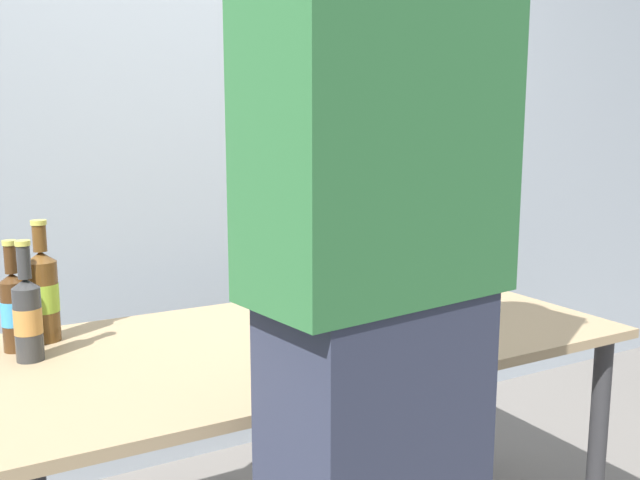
{
  "coord_description": "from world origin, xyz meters",
  "views": [
    {
      "loc": [
        -0.84,
        -1.54,
        1.29
      ],
      "look_at": [
        0.03,
        0.0,
        0.99
      ],
      "focal_mm": 38.5,
      "sensor_mm": 36.0,
      "label": 1
    }
  ],
  "objects_px": {
    "laptop": "(422,293)",
    "beer_bottle_brown": "(14,309)",
    "beer_bottle_green": "(43,294)",
    "beer_bottle_amber": "(28,315)",
    "person_figure": "(378,296)"
  },
  "relations": [
    {
      "from": "beer_bottle_green",
      "to": "beer_bottle_amber",
      "type": "xyz_separation_m",
      "value": [
        -0.05,
        -0.14,
        -0.02
      ]
    },
    {
      "from": "beer_bottle_green",
      "to": "person_figure",
      "type": "bearing_deg",
      "value": -62.95
    },
    {
      "from": "beer_bottle_amber",
      "to": "beer_bottle_brown",
      "type": "bearing_deg",
      "value": 102.34
    },
    {
      "from": "beer_bottle_green",
      "to": "beer_bottle_brown",
      "type": "xyz_separation_m",
      "value": [
        -0.07,
        -0.05,
        -0.02
      ]
    },
    {
      "from": "laptop",
      "to": "beer_bottle_brown",
      "type": "relative_size",
      "value": 1.28
    },
    {
      "from": "beer_bottle_amber",
      "to": "beer_bottle_green",
      "type": "bearing_deg",
      "value": 68.91
    },
    {
      "from": "beer_bottle_green",
      "to": "person_figure",
      "type": "relative_size",
      "value": 0.16
    },
    {
      "from": "laptop",
      "to": "beer_bottle_amber",
      "type": "distance_m",
      "value": 1.09
    },
    {
      "from": "laptop",
      "to": "beer_bottle_green",
      "type": "height_order",
      "value": "beer_bottle_green"
    },
    {
      "from": "beer_bottle_amber",
      "to": "beer_bottle_brown",
      "type": "relative_size",
      "value": 1.04
    },
    {
      "from": "laptop",
      "to": "beer_bottle_brown",
      "type": "bearing_deg",
      "value": 170.65
    },
    {
      "from": "beer_bottle_green",
      "to": "beer_bottle_amber",
      "type": "relative_size",
      "value": 1.09
    },
    {
      "from": "laptop",
      "to": "beer_bottle_green",
      "type": "relative_size",
      "value": 1.12
    },
    {
      "from": "beer_bottle_green",
      "to": "person_figure",
      "type": "distance_m",
      "value": 0.98
    },
    {
      "from": "laptop",
      "to": "beer_bottle_amber",
      "type": "height_order",
      "value": "beer_bottle_amber"
    }
  ]
}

